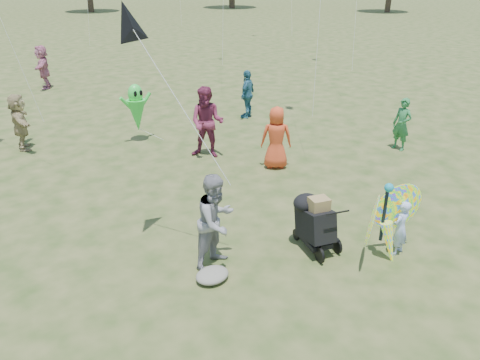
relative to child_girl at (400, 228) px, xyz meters
name	(u,v)px	position (x,y,z in m)	size (l,w,h in m)	color
ground	(301,258)	(-1.49, 1.01, -0.53)	(160.00, 160.00, 0.00)	#51592B
child_girl	(400,228)	(0.00, 0.00, 0.00)	(0.39, 0.25, 1.06)	#AEC1F6
adult_man	(216,221)	(-2.76, 1.86, 0.33)	(0.84, 0.65, 1.73)	gray
grey_bag	(212,275)	(-3.12, 1.53, -0.44)	(0.59, 0.48, 0.19)	slate
crowd_a	(276,138)	(1.10, 4.39, 0.28)	(0.80, 0.52, 1.63)	#D14421
crowd_c	(247,94)	(3.45, 8.26, 0.29)	(0.97, 0.40, 1.65)	#2D667E
crowd_d	(20,122)	(-3.55, 10.04, 0.28)	(1.51, 0.48, 1.62)	tan
crowd_e	(207,123)	(0.19, 6.15, 0.45)	(0.95, 0.74, 1.96)	maroon
crowd_f	(402,124)	(4.76, 3.05, 0.22)	(0.55, 0.36, 1.50)	#2A713C
crowd_j	(43,67)	(-0.44, 17.18, 0.38)	(1.69, 0.54, 1.82)	#BB6B88
jogging_stroller	(314,220)	(-1.09, 1.12, 0.08)	(0.72, 1.13, 1.09)	black
butterfly_kite	(387,223)	(-0.35, 0.08, 0.20)	(1.74, 0.75, 1.69)	#E2234B
delta_kite_rig	(133,29)	(-3.32, 3.17, 3.41)	(1.42, 1.54, 2.99)	black
alien_kite	(137,110)	(-0.66, 8.50, 0.44)	(1.12, 0.69, 1.74)	#33D942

